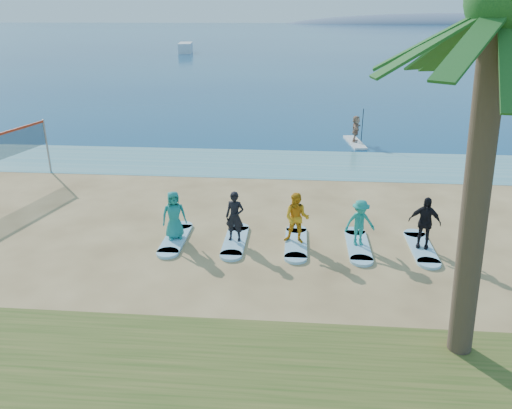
# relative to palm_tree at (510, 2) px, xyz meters

# --- Properties ---
(ground) EXTENTS (600.00, 600.00, 0.00)m
(ground) POSITION_rel_palm_tree_xyz_m (-5.06, 3.88, -7.22)
(ground) COLOR tan
(ground) RESTS_ON ground
(shallow_water) EXTENTS (600.00, 600.00, 0.00)m
(shallow_water) POSITION_rel_palm_tree_xyz_m (-5.06, 14.38, -7.22)
(shallow_water) COLOR teal
(shallow_water) RESTS_ON ground
(ocean) EXTENTS (600.00, 600.00, 0.00)m
(ocean) POSITION_rel_palm_tree_xyz_m (-5.06, 163.88, -7.22)
(ocean) COLOR navy
(ocean) RESTS_ON ground
(island_ridge) EXTENTS (220.00, 56.00, 18.00)m
(island_ridge) POSITION_rel_palm_tree_xyz_m (89.94, 303.88, -7.22)
(island_ridge) COLOR slate
(island_ridge) RESTS_ON ground
(palm_tree) EXTENTS (5.60, 5.60, 8.51)m
(palm_tree) POSITION_rel_palm_tree_xyz_m (0.00, 0.00, 0.00)
(palm_tree) COLOR brown
(palm_tree) RESTS_ON ground
(paddleboard) EXTENTS (1.11, 3.07, 0.12)m
(paddleboard) POSITION_rel_palm_tree_xyz_m (-0.26, 18.78, -7.16)
(paddleboard) COLOR silver
(paddleboard) RESTS_ON ground
(paddleboarder) EXTENTS (0.66, 1.42, 1.47)m
(paddleboarder) POSITION_rel_palm_tree_xyz_m (-0.26, 18.78, -6.37)
(paddleboarder) COLOR tan
(paddleboarder) RESTS_ON paddleboard
(boat_offshore_a) EXTENTS (3.30, 7.41, 1.70)m
(boat_offshore_a) POSITION_rel_palm_tree_xyz_m (-24.21, 83.16, -7.22)
(boat_offshore_a) COLOR silver
(boat_offshore_a) RESTS_ON ground
(boat_offshore_b) EXTENTS (3.59, 6.71, 1.58)m
(boat_offshore_b) POSITION_rel_palm_tree_xyz_m (28.73, 110.33, -7.22)
(boat_offshore_b) COLOR silver
(boat_offshore_b) RESTS_ON ground
(surfboard_0) EXTENTS (0.70, 2.20, 0.09)m
(surfboard_0) POSITION_rel_palm_tree_xyz_m (-7.45, 5.23, -7.18)
(surfboard_0) COLOR #94CAE5
(surfboard_0) RESTS_ON ground
(student_0) EXTENTS (0.93, 0.78, 1.61)m
(student_0) POSITION_rel_palm_tree_xyz_m (-7.45, 5.23, -6.33)
(student_0) COLOR #1A7E78
(student_0) RESTS_ON surfboard_0
(surfboard_1) EXTENTS (0.70, 2.20, 0.09)m
(surfboard_1) POSITION_rel_palm_tree_xyz_m (-5.46, 5.23, -7.18)
(surfboard_1) COLOR #94CAE5
(surfboard_1) RESTS_ON ground
(student_1) EXTENTS (0.66, 0.48, 1.65)m
(student_1) POSITION_rel_palm_tree_xyz_m (-5.46, 5.23, -6.31)
(student_1) COLOR black
(student_1) RESTS_ON surfboard_1
(surfboard_2) EXTENTS (0.70, 2.20, 0.09)m
(surfboard_2) POSITION_rel_palm_tree_xyz_m (-3.47, 5.23, -7.18)
(surfboard_2) COLOR #94CAE5
(surfboard_2) RESTS_ON ground
(student_2) EXTENTS (0.92, 0.77, 1.67)m
(student_2) POSITION_rel_palm_tree_xyz_m (-3.47, 5.23, -6.30)
(student_2) COLOR orange
(student_2) RESTS_ON surfboard_2
(surfboard_3) EXTENTS (0.70, 2.20, 0.09)m
(surfboard_3) POSITION_rel_palm_tree_xyz_m (-1.48, 5.23, -7.18)
(surfboard_3) COLOR #94CAE5
(surfboard_3) RESTS_ON ground
(student_3) EXTENTS (1.07, 0.76, 1.51)m
(student_3) POSITION_rel_palm_tree_xyz_m (-1.48, 5.23, -6.38)
(student_3) COLOR teal
(student_3) RESTS_ON surfboard_3
(surfboard_4) EXTENTS (0.70, 2.20, 0.09)m
(surfboard_4) POSITION_rel_palm_tree_xyz_m (0.52, 5.23, -7.18)
(surfboard_4) COLOR #94CAE5
(surfboard_4) RESTS_ON ground
(student_4) EXTENTS (1.05, 0.64, 1.68)m
(student_4) POSITION_rel_palm_tree_xyz_m (0.52, 5.23, -6.30)
(student_4) COLOR black
(student_4) RESTS_ON surfboard_4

